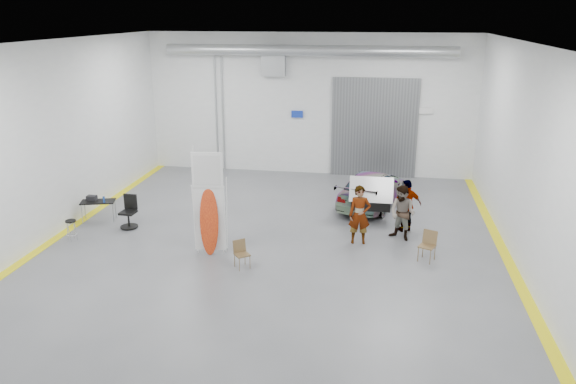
% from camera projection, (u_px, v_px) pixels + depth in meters
% --- Properties ---
extents(ground, '(16.00, 16.00, 0.00)m').
position_uv_depth(ground, '(275.00, 242.00, 17.35)').
color(ground, '#5A5B61').
rests_on(ground, ground).
extents(room_shell, '(14.02, 16.18, 6.01)m').
position_uv_depth(room_shell, '(294.00, 100.00, 18.15)').
color(room_shell, silver).
rests_on(room_shell, ground).
extents(sedan_car, '(2.78, 4.57, 1.24)m').
position_uv_depth(sedan_car, '(372.00, 188.00, 20.58)').
color(sedan_car, white).
rests_on(sedan_car, ground).
extents(person_a, '(0.70, 0.50, 1.82)m').
position_uv_depth(person_a, '(360.00, 215.00, 17.04)').
color(person_a, '#926D4F').
rests_on(person_a, ground).
extents(person_b, '(1.06, 1.00, 1.74)m').
position_uv_depth(person_b, '(402.00, 213.00, 17.31)').
color(person_b, slate).
rests_on(person_b, ground).
extents(person_c, '(1.08, 0.81, 1.73)m').
position_uv_depth(person_c, '(407.00, 206.00, 17.99)').
color(person_c, '#9A6533').
rests_on(person_c, ground).
extents(surfboard_display, '(0.92, 0.32, 3.25)m').
position_uv_depth(surfboard_display, '(208.00, 211.00, 16.13)').
color(surfboard_display, white).
rests_on(surfboard_display, ground).
extents(folding_chair_near, '(0.52, 0.57, 0.79)m').
position_uv_depth(folding_chair_near, '(242.00, 260.00, 15.55)').
color(folding_chair_near, brown).
rests_on(folding_chair_near, ground).
extents(folding_chair_far, '(0.55, 0.58, 0.88)m').
position_uv_depth(folding_chair_far, '(427.00, 252.00, 15.98)').
color(folding_chair_far, brown).
rests_on(folding_chair_far, ground).
extents(shop_stool, '(0.34, 0.34, 0.66)m').
position_uv_depth(shop_stool, '(72.00, 230.00, 17.39)').
color(shop_stool, black).
rests_on(shop_stool, ground).
extents(work_table, '(1.22, 0.84, 0.91)m').
position_uv_depth(work_table, '(96.00, 201.00, 18.94)').
color(work_table, '#979A9F').
rests_on(work_table, ground).
extents(office_chair, '(0.57, 0.57, 1.08)m').
position_uv_depth(office_chair, '(129.00, 214.00, 18.43)').
color(office_chair, black).
rests_on(office_chair, ground).
extents(trunk_lid, '(1.44, 0.88, 0.04)m').
position_uv_depth(trunk_lid, '(371.00, 187.00, 18.61)').
color(trunk_lid, silver).
rests_on(trunk_lid, sedan_car).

